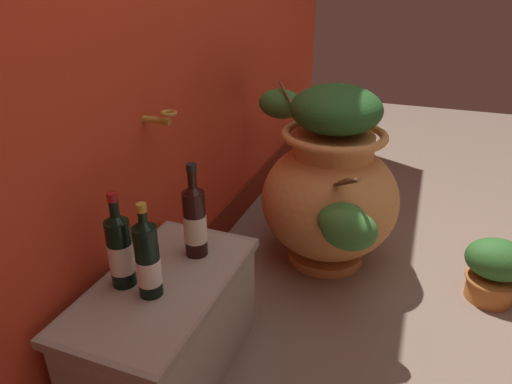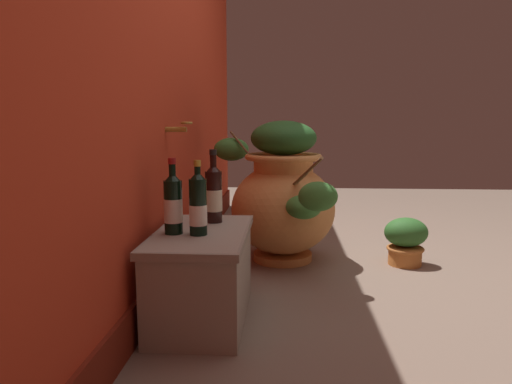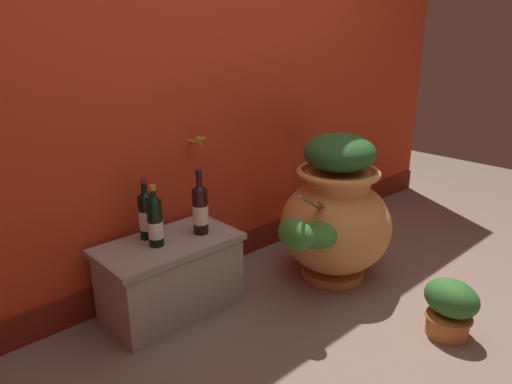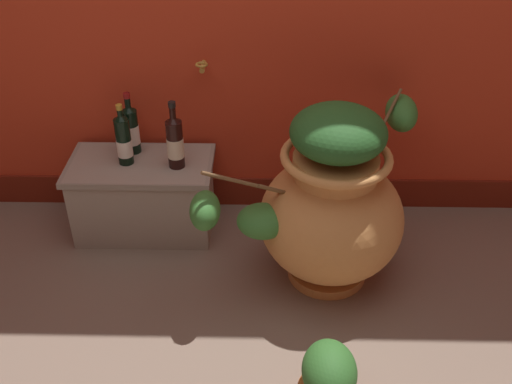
% 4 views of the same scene
% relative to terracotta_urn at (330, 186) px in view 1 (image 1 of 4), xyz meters
% --- Properties ---
extents(ground_plane, '(7.00, 7.00, 0.00)m').
position_rel_terracotta_urn_xyz_m(ground_plane, '(-0.41, -0.56, -0.38)').
color(ground_plane, '#7A6656').
extents(terracotta_urn, '(0.96, 0.76, 0.83)m').
position_rel_terracotta_urn_xyz_m(terracotta_urn, '(0.00, 0.00, 0.00)').
color(terracotta_urn, '#D68E4C').
rests_on(terracotta_urn, ground_plane).
extents(stone_ledge, '(0.68, 0.38, 0.38)m').
position_rel_terracotta_urn_xyz_m(stone_ledge, '(-0.86, 0.33, -0.18)').
color(stone_ledge, '#9E9384').
rests_on(stone_ledge, ground_plane).
extents(wine_bottle_left, '(0.08, 0.08, 0.33)m').
position_rel_terracotta_urn_xyz_m(wine_bottle_left, '(-0.69, 0.30, 0.13)').
color(wine_bottle_left, black).
rests_on(wine_bottle_left, stone_ledge).
extents(wine_bottle_middle, '(0.07, 0.07, 0.30)m').
position_rel_terracotta_urn_xyz_m(wine_bottle_middle, '(-0.92, 0.33, 0.12)').
color(wine_bottle_middle, black).
rests_on(wine_bottle_middle, stone_ledge).
extents(wine_bottle_right, '(0.07, 0.07, 0.31)m').
position_rel_terracotta_urn_xyz_m(wine_bottle_right, '(-0.91, 0.43, 0.12)').
color(wine_bottle_right, black).
rests_on(wine_bottle_right, stone_ledge).
extents(potted_shrub, '(0.21, 0.25, 0.28)m').
position_rel_terracotta_urn_xyz_m(potted_shrub, '(-0.05, -0.71, -0.24)').
color(potted_shrub, '#C17033').
rests_on(potted_shrub, ground_plane).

